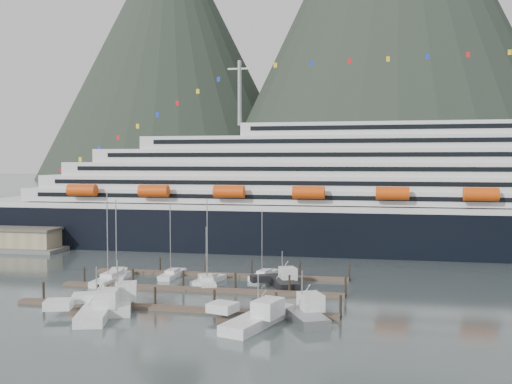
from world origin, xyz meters
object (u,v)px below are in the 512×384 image
sailboat_b (111,280)px  trawler_b (117,302)px  cruise_ship (404,201)px  trawler_e (281,281)px  trawler_c (257,317)px  trawler_d (301,313)px  trawler_a (96,309)px  sailboat_d (207,282)px  sailboat_a (117,276)px  sailboat_e (172,275)px  sailboat_c (209,281)px  sailboat_g (264,275)px

sailboat_b → trawler_b: 19.44m
cruise_ship → trawler_e: size_ratio=19.69×
trawler_b → trawler_e: trawler_b is taller
trawler_c → trawler_d: trawler_c is taller
trawler_a → sailboat_d: bearing=-38.0°
cruise_ship → sailboat_b: 72.09m
cruise_ship → sailboat_a: (-52.78, -44.59, -11.59)m
cruise_ship → trawler_e: bearing=-116.0°
sailboat_e → trawler_e: 21.44m
trawler_b → trawler_e: (21.13, 19.98, -0.10)m
cruise_ship → trawler_b: 79.25m
sailboat_b → trawler_d: bearing=-116.4°
sailboat_d → sailboat_e: sailboat_d is taller
trawler_b → trawler_c: 22.21m
sailboat_b → trawler_a: 23.17m
sailboat_c → sailboat_e: size_ratio=0.75×
sailboat_a → trawler_b: (9.47, -20.86, 0.51)m
sailboat_b → sailboat_c: 17.42m
sailboat_d → trawler_b: sailboat_d is taller
sailboat_b → trawler_a: (7.94, -21.76, 0.49)m
sailboat_g → trawler_a: (-17.85, -31.51, 0.55)m
sailboat_e → trawler_b: bearing=-178.6°
sailboat_c → sailboat_a: bearing=102.7°
cruise_ship → trawler_d: bearing=-103.7°
sailboat_b → trawler_e: 30.27m
sailboat_b → sailboat_d: bearing=-84.5°
sailboat_d → trawler_b: (-8.19, -18.80, 0.54)m
trawler_e → sailboat_g: bearing=7.1°
cruise_ship → sailboat_d: (-35.11, -46.65, -11.61)m
sailboat_c → trawler_c: 28.14m
sailboat_e → trawler_c: (21.68, -28.40, 0.51)m
trawler_a → trawler_e: (22.20, 24.52, -0.08)m
cruise_ship → sailboat_b: (-52.32, -48.22, -11.58)m
cruise_ship → sailboat_c: size_ratio=20.26×
sailboat_c → cruise_ship: bearing=-23.0°
trawler_c → trawler_b: bearing=95.5°
sailboat_d → trawler_c: size_ratio=1.03×
sailboat_c → sailboat_g: size_ratio=0.81×
sailboat_e → trawler_e: size_ratio=1.30×
sailboat_b → trawler_c: sailboat_b is taller
sailboat_e → trawler_c: size_ratio=0.94×
trawler_c → trawler_e: (-0.63, 24.43, -0.07)m
sailboat_g → trawler_c: 31.81m
sailboat_c → trawler_e: sailboat_c is taller
cruise_ship → trawler_b: cruise_ship is taller
sailboat_d → sailboat_b: bearing=74.9°
sailboat_g → trawler_c: (4.98, -31.41, 0.53)m
cruise_ship → trawler_b: (-43.31, -65.44, -11.08)m
trawler_a → trawler_b: 4.67m
trawler_c → sailboat_b: bearing=71.9°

